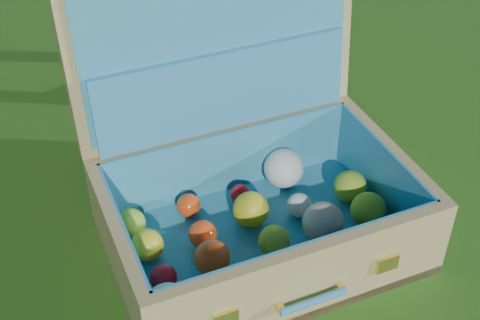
# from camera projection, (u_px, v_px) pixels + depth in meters

# --- Properties ---
(ground) EXTENTS (60.00, 60.00, 0.00)m
(ground) POSITION_uv_depth(u_px,v_px,m) (315.00, 289.00, 1.43)
(ground) COLOR #215114
(ground) RESTS_ON ground
(suitcase) EXTENTS (0.74, 0.63, 0.64)m
(suitcase) POSITION_uv_depth(u_px,v_px,m) (247.00, 166.00, 1.47)
(suitcase) COLOR tan
(suitcase) RESTS_ON ground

